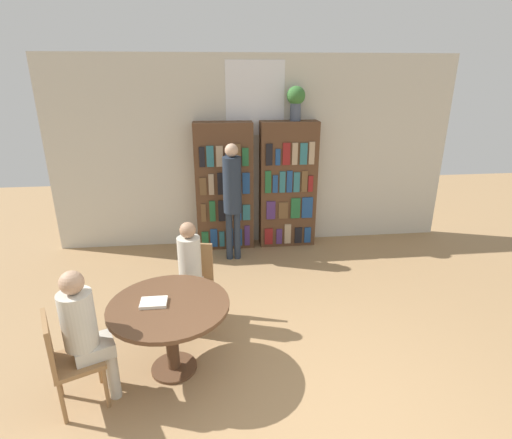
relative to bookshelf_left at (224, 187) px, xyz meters
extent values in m
plane|color=#9E7A51|center=(0.51, -3.83, -1.01)|extent=(16.00, 16.00, 0.00)
cube|color=beige|center=(0.51, 0.19, 0.49)|extent=(6.40, 0.06, 3.00)
cube|color=white|center=(0.51, 0.16, 1.34)|extent=(0.90, 0.01, 1.10)
cube|color=brown|center=(0.00, 0.00, 0.00)|extent=(0.90, 0.32, 2.03)
cube|color=#236638|center=(-0.34, -0.17, -0.82)|extent=(0.11, 0.02, 0.26)
cube|color=navy|center=(-0.20, -0.17, -0.80)|extent=(0.11, 0.02, 0.31)
cube|color=#2D707A|center=(-0.07, -0.17, -0.82)|extent=(0.08, 0.02, 0.26)
cube|color=navy|center=(0.06, -0.17, -0.80)|extent=(0.11, 0.02, 0.30)
cube|color=navy|center=(0.21, -0.17, -0.81)|extent=(0.10, 0.02, 0.29)
cube|color=#4C2D6B|center=(0.34, -0.17, -0.78)|extent=(0.08, 0.02, 0.34)
cube|color=brown|center=(-0.34, -0.17, -0.36)|extent=(0.08, 0.02, 0.29)
cube|color=#236638|center=(-0.20, -0.17, -0.34)|extent=(0.09, 0.02, 0.34)
cube|color=black|center=(-0.06, -0.17, -0.34)|extent=(0.10, 0.02, 0.34)
cube|color=tan|center=(0.07, -0.17, -0.38)|extent=(0.08, 0.02, 0.25)
cube|color=navy|center=(0.21, -0.17, -0.34)|extent=(0.09, 0.02, 0.34)
cube|color=#2D707A|center=(0.33, -0.17, -0.38)|extent=(0.12, 0.02, 0.25)
cube|color=brown|center=(-0.33, -0.17, 0.07)|extent=(0.11, 0.02, 0.27)
cube|color=tan|center=(-0.21, -0.17, 0.10)|extent=(0.08, 0.02, 0.33)
cube|color=black|center=(-0.06, -0.17, 0.10)|extent=(0.09, 0.02, 0.34)
cube|color=brown|center=(0.07, -0.17, 0.07)|extent=(0.08, 0.02, 0.28)
cube|color=olive|center=(0.20, -0.17, 0.10)|extent=(0.09, 0.02, 0.34)
cube|color=navy|center=(0.33, -0.17, 0.10)|extent=(0.11, 0.02, 0.33)
cube|color=black|center=(-0.33, -0.17, 0.52)|extent=(0.08, 0.02, 0.30)
cube|color=#2D707A|center=(-0.21, -0.17, 0.53)|extent=(0.11, 0.02, 0.32)
cube|color=tan|center=(-0.06, -0.17, 0.53)|extent=(0.10, 0.02, 0.31)
cube|color=navy|center=(0.07, -0.17, 0.50)|extent=(0.08, 0.02, 0.25)
cube|color=brown|center=(0.20, -0.17, 0.54)|extent=(0.11, 0.02, 0.34)
cube|color=#236638|center=(0.33, -0.17, 0.51)|extent=(0.10, 0.02, 0.28)
cube|color=brown|center=(1.02, 0.00, 0.00)|extent=(0.90, 0.32, 2.03)
cube|color=maroon|center=(0.70, -0.17, -0.81)|extent=(0.13, 0.02, 0.27)
cube|color=#4C2D6B|center=(0.87, -0.17, -0.82)|extent=(0.09, 0.02, 0.26)
cube|color=tan|center=(1.01, -0.17, -0.78)|extent=(0.11, 0.02, 0.34)
cube|color=black|center=(1.19, -0.17, -0.81)|extent=(0.12, 0.02, 0.27)
cube|color=navy|center=(1.35, -0.17, -0.82)|extent=(0.11, 0.02, 0.27)
cube|color=#4C2D6B|center=(0.73, -0.17, -0.36)|extent=(0.14, 0.02, 0.30)
cube|color=brown|center=(0.93, -0.17, -0.37)|extent=(0.15, 0.02, 0.28)
cube|color=#236638|center=(1.13, -0.17, -0.34)|extent=(0.15, 0.02, 0.34)
cube|color=navy|center=(1.32, -0.17, -0.34)|extent=(0.17, 0.02, 0.34)
cube|color=#236638|center=(0.68, -0.17, 0.11)|extent=(0.10, 0.02, 0.35)
cube|color=navy|center=(0.79, -0.17, 0.07)|extent=(0.08, 0.02, 0.28)
cube|color=#2D707A|center=(0.90, -0.17, 0.10)|extent=(0.09, 0.02, 0.34)
cube|color=navy|center=(1.02, -0.17, 0.10)|extent=(0.09, 0.02, 0.34)
cube|color=#2D707A|center=(1.13, -0.17, 0.09)|extent=(0.10, 0.02, 0.32)
cube|color=brown|center=(1.26, -0.17, 0.10)|extent=(0.09, 0.02, 0.34)
cube|color=maroon|center=(1.36, -0.17, 0.06)|extent=(0.08, 0.02, 0.26)
cube|color=black|center=(0.69, -0.17, 0.54)|extent=(0.10, 0.02, 0.33)
cube|color=navy|center=(0.82, -0.17, 0.50)|extent=(0.07, 0.02, 0.25)
cube|color=maroon|center=(0.96, -0.17, 0.54)|extent=(0.12, 0.02, 0.34)
cube|color=tan|center=(1.09, -0.17, 0.54)|extent=(0.09, 0.02, 0.34)
cube|color=#2D707A|center=(1.23, -0.17, 0.54)|extent=(0.11, 0.02, 0.33)
cube|color=tan|center=(1.35, -0.17, 0.55)|extent=(0.09, 0.02, 0.35)
cylinder|color=#475166|center=(1.11, 0.00, 1.15)|extent=(0.16, 0.16, 0.26)
sphere|color=#387033|center=(1.11, 0.00, 1.39)|extent=(0.28, 0.28, 0.28)
cylinder|color=brown|center=(-0.63, -2.91, -0.99)|extent=(0.44, 0.44, 0.03)
cylinder|color=brown|center=(-0.63, -2.91, -0.65)|extent=(0.12, 0.12, 0.67)
cylinder|color=brown|center=(-0.63, -2.91, -0.29)|extent=(1.12, 1.12, 0.04)
cube|color=olive|center=(-1.38, -3.24, -0.57)|extent=(0.53, 0.53, 0.04)
cube|color=olive|center=(-1.54, -3.31, -0.33)|extent=(0.19, 0.38, 0.45)
cylinder|color=olive|center=(-1.29, -3.02, -0.80)|extent=(0.04, 0.04, 0.42)
cylinder|color=olive|center=(-1.15, -3.33, -0.80)|extent=(0.04, 0.04, 0.42)
cylinder|color=olive|center=(-1.60, -3.15, -0.80)|extent=(0.04, 0.04, 0.42)
cylinder|color=olive|center=(-1.46, -3.47, -0.80)|extent=(0.04, 0.04, 0.42)
cube|color=olive|center=(-0.45, -2.11, -0.57)|extent=(0.48, 0.48, 0.04)
cube|color=olive|center=(-0.41, -1.94, -0.33)|extent=(0.40, 0.12, 0.45)
cylinder|color=olive|center=(-0.32, -2.32, -0.80)|extent=(0.04, 0.04, 0.42)
cylinder|color=olive|center=(-0.65, -2.24, -0.80)|extent=(0.04, 0.04, 0.42)
cylinder|color=olive|center=(-0.25, -1.98, -0.80)|extent=(0.04, 0.04, 0.42)
cylinder|color=olive|center=(-0.58, -1.91, -0.80)|extent=(0.04, 0.04, 0.42)
cube|color=beige|center=(-0.48, -2.25, -0.49)|extent=(0.31, 0.37, 0.12)
cylinder|color=beige|center=(-0.46, -2.17, -0.18)|extent=(0.25, 0.25, 0.50)
sphere|color=#A37A5B|center=(-0.46, -2.17, 0.15)|extent=(0.17, 0.17, 0.17)
cylinder|color=beige|center=(-0.44, -2.37, -0.78)|extent=(0.10, 0.10, 0.46)
cylinder|color=beige|center=(-0.57, -2.34, -0.78)|extent=(0.10, 0.10, 0.46)
cube|color=beige|center=(-1.25, -3.19, -0.49)|extent=(0.40, 0.38, 0.12)
cylinder|color=beige|center=(-1.32, -3.22, -0.18)|extent=(0.28, 0.28, 0.50)
sphere|color=tan|center=(-1.32, -3.22, 0.16)|extent=(0.19, 0.19, 0.19)
cylinder|color=beige|center=(-1.18, -3.07, -0.78)|extent=(0.10, 0.10, 0.46)
cylinder|color=beige|center=(-1.11, -3.21, -0.78)|extent=(0.10, 0.10, 0.46)
cylinder|color=#232D3D|center=(0.04, -0.51, -0.63)|extent=(0.10, 0.10, 0.76)
cylinder|color=#232D3D|center=(0.16, -0.51, -0.63)|extent=(0.10, 0.10, 0.76)
cylinder|color=#232D3D|center=(0.10, -0.51, 0.17)|extent=(0.27, 0.27, 0.83)
sphere|color=tan|center=(0.10, -0.51, 0.68)|extent=(0.19, 0.19, 0.19)
cylinder|color=#232D3D|center=(0.18, -0.25, 0.38)|extent=(0.07, 0.30, 0.07)
cube|color=silver|center=(-0.76, -2.90, -0.26)|extent=(0.24, 0.18, 0.03)
camera|label=1|loc=(-0.18, -6.14, 1.73)|focal=28.00mm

